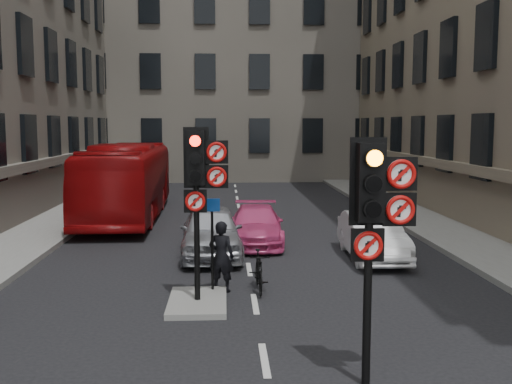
{
  "coord_description": "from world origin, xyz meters",
  "views": [
    {
      "loc": [
        -0.62,
        -7.18,
        3.76
      ],
      "look_at": [
        -0.08,
        2.96,
        2.6
      ],
      "focal_mm": 42.0,
      "sensor_mm": 36.0,
      "label": 1
    }
  ],
  "objects": [
    {
      "name": "pavement_left",
      "position": [
        -7.2,
        12.0,
        0.08
      ],
      "size": [
        3.0,
        50.0,
        0.16
      ],
      "primitive_type": "cube",
      "color": "gray",
      "rests_on": "ground"
    },
    {
      "name": "motorcyclist",
      "position": [
        -0.71,
        6.0,
        0.8
      ],
      "size": [
        0.68,
        0.55,
        1.61
      ],
      "primitive_type": "imported",
      "rotation": [
        0.0,
        0.0,
        2.81
      ],
      "color": "black",
      "rests_on": "ground"
    },
    {
      "name": "info_sign",
      "position": [
        -0.9,
        5.73,
        1.43
      ],
      "size": [
        0.35,
        0.11,
        2.03
      ],
      "rotation": [
        0.0,
        0.0,
        -0.04
      ],
      "color": "black",
      "rests_on": "centre_island"
    },
    {
      "name": "car_white",
      "position": [
        3.5,
        9.07,
        0.64
      ],
      "size": [
        1.43,
        3.9,
        1.28
      ],
      "primitive_type": "imported",
      "rotation": [
        0.0,
        0.0,
        -0.02
      ],
      "color": "white",
      "rests_on": "ground"
    },
    {
      "name": "signal_near",
      "position": [
        1.49,
        0.99,
        2.58
      ],
      "size": [
        0.91,
        0.4,
        3.58
      ],
      "color": "black",
      "rests_on": "ground"
    },
    {
      "name": "car_pink",
      "position": [
        0.36,
        11.34,
        0.59
      ],
      "size": [
        1.81,
        4.12,
        1.18
      ],
      "primitive_type": "imported",
      "rotation": [
        0.0,
        0.0,
        -0.04
      ],
      "color": "#D63F7E",
      "rests_on": "ground"
    },
    {
      "name": "signal_far",
      "position": [
        -1.11,
        4.99,
        2.7
      ],
      "size": [
        0.91,
        0.4,
        3.58
      ],
      "color": "black",
      "rests_on": "centre_island"
    },
    {
      "name": "car_silver",
      "position": [
        -1.01,
        9.64,
        0.72
      ],
      "size": [
        1.86,
        4.28,
        1.44
      ],
      "primitive_type": "imported",
      "rotation": [
        0.0,
        0.0,
        0.04
      ],
      "color": "#ACAEB4",
      "rests_on": "ground"
    },
    {
      "name": "pavement_right",
      "position": [
        7.2,
        12.0,
        0.08
      ],
      "size": [
        3.0,
        50.0,
        0.16
      ],
      "primitive_type": "cube",
      "color": "gray",
      "rests_on": "ground"
    },
    {
      "name": "bus_red",
      "position": [
        -4.5,
        16.83,
        1.49
      ],
      "size": [
        2.7,
        10.72,
        2.97
      ],
      "primitive_type": "imported",
      "rotation": [
        0.0,
        0.0,
        0.02
      ],
      "color": "maroon",
      "rests_on": "ground"
    },
    {
      "name": "centre_island",
      "position": [
        -1.2,
        5.0,
        0.06
      ],
      "size": [
        1.2,
        2.0,
        0.12
      ],
      "primitive_type": "cube",
      "color": "gray",
      "rests_on": "ground"
    },
    {
      "name": "building_far",
      "position": [
        0.0,
        38.0,
        10.0
      ],
      "size": [
        30.0,
        14.0,
        20.0
      ],
      "primitive_type": "cube",
      "color": "gray",
      "rests_on": "ground"
    },
    {
      "name": "motorcycle",
      "position": [
        0.14,
        6.0,
        0.45
      ],
      "size": [
        0.47,
        1.52,
        0.91
      ],
      "primitive_type": "imported",
      "rotation": [
        0.0,
        0.0,
        0.03
      ],
      "color": "black",
      "rests_on": "ground"
    }
  ]
}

